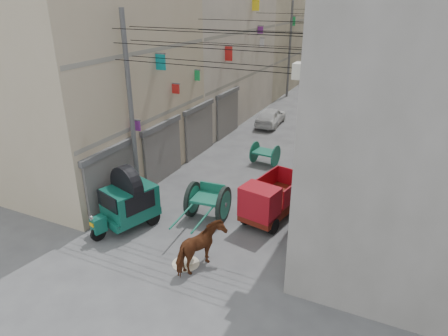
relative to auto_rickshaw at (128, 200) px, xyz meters
The scene contains 18 objects.
ground 5.07m from the auto_rickshaw, 57.26° to the right, with size 140.00×140.00×0.00m, color #464648.
building_row_left 30.90m from the auto_rickshaw, 100.07° to the left, with size 8.00×62.00×14.00m.
building_row_right 32.25m from the auto_rickshaw, 70.41° to the left, with size 8.00×62.00×14.00m.
end_cap_building 62.13m from the auto_rickshaw, 87.53° to the left, with size 22.00×10.00×13.00m, color #B3A68D.
shutters_left 6.35m from the auto_rickshaw, 101.32° to the left, with size 0.18×14.40×2.88m.
signboards 17.85m from the auto_rickshaw, 81.35° to the left, with size 8.22×40.52×5.67m.
ac_units 9.59m from the auto_rickshaw, 29.05° to the left, with size 0.70×6.55×3.35m.
utility_poles 13.43m from the auto_rickshaw, 78.25° to the left, with size 7.40×22.20×8.00m.
overhead_cables 11.99m from the auto_rickshaw, 75.38° to the left, with size 7.40×22.52×1.12m.
auto_rickshaw is the anchor object (origin of this frame).
tonga_cart 3.13m from the auto_rickshaw, 36.83° to the left, with size 1.63×3.33×1.46m.
mini_truck 5.50m from the auto_rickshaw, 29.07° to the left, with size 1.98×3.39×1.79m.
second_cart 8.64m from the auto_rickshaw, 72.13° to the left, with size 1.42×1.28×1.16m.
feed_sack 3.57m from the auto_rickshaw, 20.21° to the right, with size 0.58×0.47×0.29m, color beige.
horse 3.98m from the auto_rickshaw, 16.94° to the right, with size 0.85×1.87×1.58m, color brown.
distant_car_white 15.03m from the auto_rickshaw, 87.70° to the left, with size 1.45×3.61×1.23m, color silver.
distant_car_grey 22.77m from the auto_rickshaw, 76.91° to the left, with size 1.32×3.78×1.24m, color #5C615E.
distant_car_green 38.12m from the auto_rickshaw, 86.54° to the left, with size 1.66×4.07×1.18m, color #22653C.
Camera 1 is at (6.50, -6.56, 8.43)m, focal length 32.00 mm.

